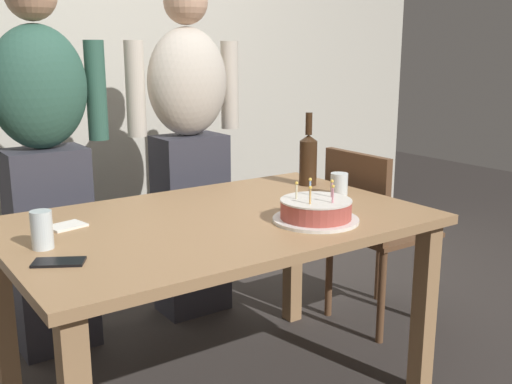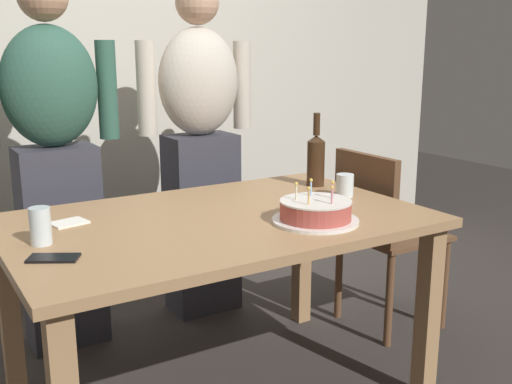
# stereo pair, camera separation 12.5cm
# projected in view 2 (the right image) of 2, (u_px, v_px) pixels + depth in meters

# --- Properties ---
(back_wall) EXTENTS (5.20, 0.10, 2.60)m
(back_wall) POSITION_uv_depth(u_px,v_px,m) (86.00, 55.00, 3.36)
(back_wall) COLOR beige
(back_wall) RESTS_ON ground_plane
(dining_table) EXTENTS (1.50, 0.96, 0.74)m
(dining_table) POSITION_uv_depth(u_px,v_px,m) (218.00, 242.00, 2.22)
(dining_table) COLOR #A37A51
(dining_table) RESTS_ON ground_plane
(birthday_cake) EXTENTS (0.31, 0.31, 0.14)m
(birthday_cake) POSITION_uv_depth(u_px,v_px,m) (316.00, 212.00, 2.12)
(birthday_cake) COLOR white
(birthday_cake) RESTS_ON dining_table
(water_glass_near) EXTENTS (0.07, 0.07, 0.12)m
(water_glass_near) POSITION_uv_depth(u_px,v_px,m) (40.00, 226.00, 1.88)
(water_glass_near) COLOR silver
(water_glass_near) RESTS_ON dining_table
(water_glass_far) EXTENTS (0.07, 0.07, 0.09)m
(water_glass_far) POSITION_uv_depth(u_px,v_px,m) (345.00, 186.00, 2.49)
(water_glass_far) COLOR silver
(water_glass_far) RESTS_ON dining_table
(wine_bottle) EXTENTS (0.08, 0.08, 0.33)m
(wine_bottle) POSITION_uv_depth(u_px,v_px,m) (316.00, 158.00, 2.68)
(wine_bottle) COLOR #382314
(wine_bottle) RESTS_ON dining_table
(cell_phone) EXTENTS (0.16, 0.13, 0.01)m
(cell_phone) POSITION_uv_depth(u_px,v_px,m) (53.00, 258.00, 1.76)
(cell_phone) COLOR black
(cell_phone) RESTS_ON dining_table
(napkin_stack) EXTENTS (0.14, 0.11, 0.01)m
(napkin_stack) POSITION_uv_depth(u_px,v_px,m) (69.00, 223.00, 2.11)
(napkin_stack) COLOR white
(napkin_stack) RESTS_ON dining_table
(person_man_bearded) EXTENTS (0.61, 0.27, 1.66)m
(person_man_bearded) POSITION_uv_depth(u_px,v_px,m) (55.00, 157.00, 2.65)
(person_man_bearded) COLOR #33333D
(person_man_bearded) RESTS_ON ground_plane
(person_woman_cardigan) EXTENTS (0.61, 0.27, 1.66)m
(person_woman_cardigan) POSITION_uv_depth(u_px,v_px,m) (200.00, 144.00, 3.01)
(person_woman_cardigan) COLOR #33333D
(person_woman_cardigan) RESTS_ON ground_plane
(dining_chair) EXTENTS (0.42, 0.42, 0.87)m
(dining_chair) POSITION_uv_depth(u_px,v_px,m) (379.00, 226.00, 2.87)
(dining_chair) COLOR brown
(dining_chair) RESTS_ON ground_plane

